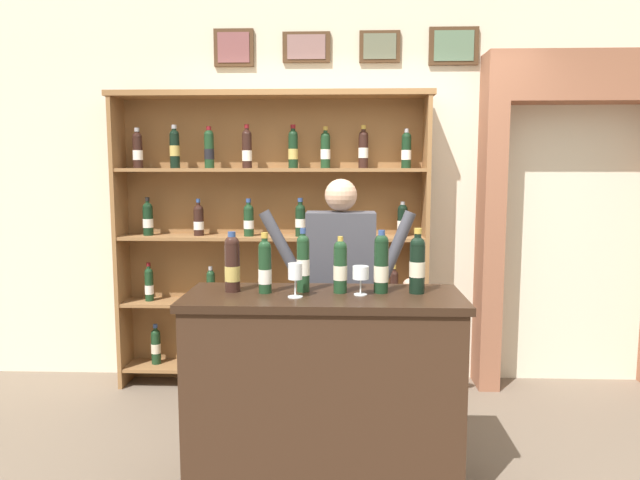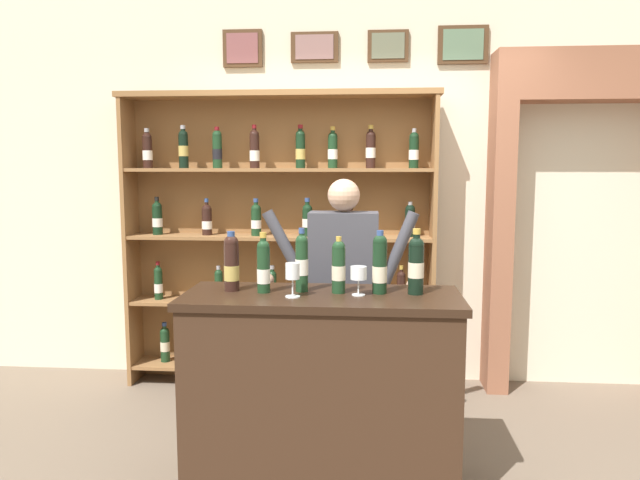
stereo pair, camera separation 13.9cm
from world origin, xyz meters
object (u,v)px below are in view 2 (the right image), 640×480
tasting_bottle_chianti (339,266)px  wine_glass_center (293,273)px  wine_shelf (279,232)px  tasting_counter (322,391)px  tasting_bottle_brunello (302,262)px  wine_glass_left (359,274)px  tasting_bottle_grappa (231,263)px  tasting_bottle_bianco (416,264)px  shopkeeper (343,279)px  tasting_bottle_vin_santo (263,266)px  tasting_bottle_prosecco (380,264)px

tasting_bottle_chianti → wine_glass_center: tasting_bottle_chianti is taller
wine_shelf → tasting_counter: 1.65m
tasting_bottle_brunello → wine_glass_left: 0.30m
tasting_bottle_grappa → wine_glass_center: (0.33, -0.13, -0.03)m
wine_shelf → tasting_bottle_bianco: 1.67m
shopkeeper → tasting_bottle_bianco: shopkeeper is taller
tasting_bottle_grappa → tasting_bottle_brunello: 0.36m
shopkeeper → tasting_bottle_brunello: size_ratio=4.80×
tasting_bottle_vin_santo → wine_glass_left: 0.49m
tasting_bottle_brunello → wine_glass_left: bearing=-13.7°
tasting_bottle_prosecco → wine_glass_left: bearing=-151.6°
tasting_bottle_vin_santo → tasting_bottle_brunello: bearing=12.1°
tasting_bottle_brunello → wine_glass_center: tasting_bottle_brunello is taller
tasting_bottle_grappa → tasting_bottle_brunello: (0.36, 0.01, 0.01)m
wine_shelf → tasting_bottle_chianti: wine_shelf is taller
tasting_counter → tasting_bottle_vin_santo: (-0.30, 0.02, 0.64)m
tasting_bottle_chianti → wine_glass_center: (-0.22, -0.12, -0.02)m
tasting_bottle_grappa → tasting_bottle_prosecco: 0.76m
tasting_counter → wine_glass_center: bearing=-150.2°
tasting_bottle_chianti → tasting_bottle_grappa: bearing=179.0°
tasting_bottle_vin_santo → wine_glass_center: (0.16, -0.10, -0.02)m
tasting_bottle_prosecco → wine_glass_center: bearing=-163.8°
tasting_bottle_vin_santo → tasting_counter: bearing=-3.6°
tasting_bottle_prosecco → tasting_bottle_grappa: bearing=179.7°
wine_glass_center → wine_glass_left: (0.32, 0.07, -0.01)m
wine_glass_center → wine_shelf: bearing=101.0°
tasting_bottle_bianco → shopkeeper: bearing=124.3°
wine_glass_center → wine_glass_left: wine_glass_center is taller
tasting_bottle_bianco → wine_glass_left: tasting_bottle_bianco is taller
tasting_counter → tasting_bottle_grappa: tasting_bottle_grappa is taller
wine_shelf → tasting_counter: wine_shelf is taller
tasting_bottle_grappa → tasting_bottle_brunello: tasting_bottle_brunello is taller
tasting_counter → tasting_bottle_prosecco: bearing=8.9°
shopkeeper → tasting_bottle_brunello: shopkeeper is taller
wine_glass_center → tasting_bottle_chianti: bearing=28.1°
shopkeeper → tasting_bottle_prosecco: (0.21, -0.57, 0.19)m
tasting_counter → tasting_bottle_bianco: 0.81m
tasting_bottle_bianco → wine_glass_center: tasting_bottle_bianco is taller
shopkeeper → tasting_bottle_grappa: shopkeeper is taller
tasting_bottle_chianti → shopkeeper: bearing=90.1°
wine_shelf → wine_glass_center: (0.30, -1.53, -0.03)m
wine_shelf → shopkeeper: bearing=-58.2°
tasting_bottle_vin_santo → tasting_bottle_brunello: tasting_bottle_brunello is taller
shopkeeper → wine_shelf: bearing=121.8°
tasting_bottle_vin_santo → tasting_bottle_prosecco: 0.59m
tasting_counter → shopkeeper: (0.08, 0.62, 0.47)m
tasting_bottle_prosecco → wine_shelf: bearing=117.3°
tasting_bottle_chianti → wine_glass_left: size_ratio=1.97×
tasting_bottle_brunello → wine_glass_left: tasting_bottle_brunello is taller
tasting_bottle_grappa → wine_glass_left: bearing=-5.3°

